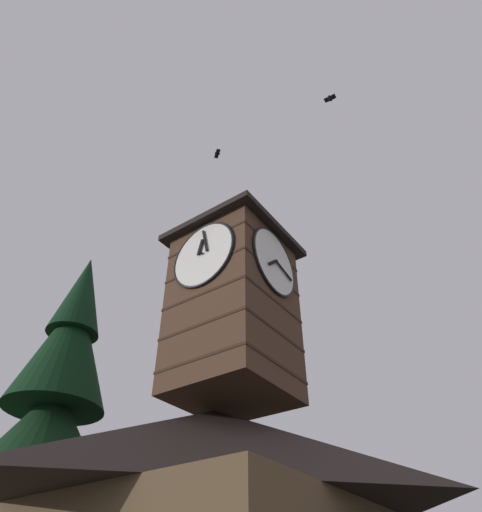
# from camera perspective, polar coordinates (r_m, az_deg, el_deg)

# --- Properties ---
(clock_tower) EXTENTS (4.30, 4.30, 9.22)m
(clock_tower) POSITION_cam_1_polar(r_m,az_deg,el_deg) (17.21, -0.93, -5.13)
(clock_tower) COLOR #4C3323
(clock_tower) RESTS_ON building_main
(pine_tree_behind) EXTENTS (6.75, 6.75, 14.16)m
(pine_tree_behind) POSITION_cam_1_polar(r_m,az_deg,el_deg) (18.24, -23.55, -21.96)
(pine_tree_behind) COLOR #473323
(pine_tree_behind) RESTS_ON ground_plane
(flying_bird_high) EXTENTS (0.30, 0.48, 0.16)m
(flying_bird_high) POSITION_cam_1_polar(r_m,az_deg,el_deg) (19.69, 10.92, 18.56)
(flying_bird_high) COLOR black
(flying_bird_low) EXTENTS (0.49, 0.56, 0.15)m
(flying_bird_low) POSITION_cam_1_polar(r_m,az_deg,el_deg) (23.16, -2.94, 12.54)
(flying_bird_low) COLOR black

